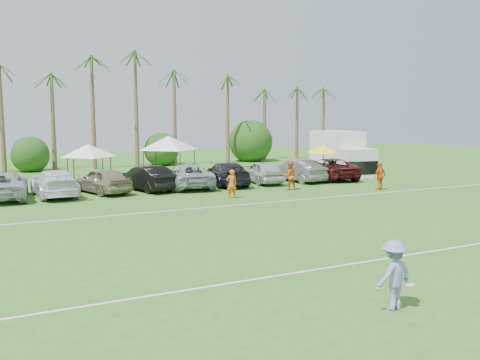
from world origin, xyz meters
name	(u,v)px	position (x,y,z in m)	size (l,w,h in m)	color
ground	(396,281)	(0.00, 0.00, 0.00)	(120.00, 120.00, 0.00)	#33691F
field_lines	(261,229)	(0.00, 8.00, 0.01)	(80.00, 12.10, 0.01)	white
palm_tree_4	(51,85)	(-4.00, 38.00, 7.48)	(2.40, 2.40, 8.90)	brown
palm_tree_5	(98,76)	(0.00, 38.00, 8.35)	(2.40, 2.40, 9.90)	brown
palm_tree_6	(141,68)	(4.00, 38.00, 9.21)	(2.40, 2.40, 10.90)	brown
palm_tree_7	(181,61)	(8.00, 38.00, 10.06)	(2.40, 2.40, 11.90)	brown
palm_tree_8	(227,89)	(13.00, 38.00, 7.48)	(2.40, 2.40, 8.90)	brown
palm_tree_9	(270,82)	(18.00, 38.00, 8.35)	(2.40, 2.40, 9.90)	brown
palm_tree_10	(309,75)	(23.00, 38.00, 9.21)	(2.40, 2.40, 10.90)	brown
palm_tree_11	(339,69)	(27.00, 38.00, 10.06)	(2.40, 2.40, 11.90)	brown
bush_tree_1	(29,150)	(-6.00, 39.00, 1.80)	(4.00, 4.00, 4.00)	brown
bush_tree_2	(159,146)	(6.00, 39.00, 1.80)	(4.00, 4.00, 4.00)	brown
bush_tree_3	(249,144)	(16.00, 39.00, 1.80)	(4.00, 4.00, 4.00)	brown
sideline_player_a	(232,184)	(2.72, 16.30, 0.84)	(0.61, 0.40, 1.68)	orange
sideline_player_b	(290,176)	(7.64, 17.76, 0.91)	(0.89, 0.69, 1.82)	#CF5B17
sideline_player_c	(380,176)	(12.85, 15.08, 0.90)	(1.05, 0.44, 1.80)	orange
box_truck	(342,151)	(16.72, 24.03, 1.88)	(3.55, 7.12, 3.51)	white
canopy_tent_left	(88,144)	(-3.07, 27.86, 2.76)	(3.98, 3.98, 3.22)	black
canopy_tent_right	(168,136)	(3.01, 27.88, 3.26)	(4.70, 4.70, 3.81)	black
market_umbrella	(324,149)	(12.03, 20.13, 2.41)	(2.42, 2.42, 2.69)	black
frisbee_player	(394,275)	(-1.71, -1.68, 0.87)	(1.19, 0.77, 1.75)	#888AC1
parked_car_2	(2,186)	(-9.17, 21.91, 0.80)	(2.66, 5.77, 1.60)	#B2B4B9
parked_car_3	(55,183)	(-6.34, 21.70, 0.80)	(2.25, 5.53, 1.60)	white
parked_car_4	(102,181)	(-3.51, 21.76, 0.80)	(1.89, 4.71, 1.60)	gray
parked_car_5	(147,178)	(-0.68, 21.71, 0.80)	(1.70, 4.87, 1.60)	black
parked_car_6	(188,176)	(2.15, 21.75, 0.80)	(2.66, 5.77, 1.60)	#A1A6AF
parked_car_7	(226,174)	(4.98, 21.77, 0.80)	(2.25, 5.53, 1.60)	black
parked_car_8	(263,172)	(7.80, 21.57, 0.80)	(1.89, 4.71, 1.60)	silver
parked_car_9	(298,171)	(10.63, 21.35, 0.80)	(1.70, 4.87, 1.60)	slate
parked_car_10	(329,169)	(13.46, 21.38, 0.80)	(2.66, 5.77, 1.60)	#4F1117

